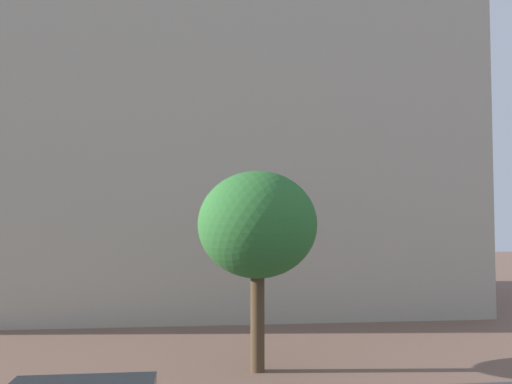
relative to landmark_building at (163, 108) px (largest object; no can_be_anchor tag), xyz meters
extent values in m
cube|color=#B2A893|center=(-0.22, 0.22, -2.07)|extent=(28.96, 14.82, 15.99)
cube|color=#B2A893|center=(1.86, 0.22, 6.02)|extent=(5.33, 5.33, 32.18)
cylinder|color=#B2A893|center=(12.76, -5.69, -0.76)|extent=(2.80, 2.80, 18.60)
cylinder|color=#4C3823|center=(3.33, -14.01, -8.71)|extent=(0.39, 0.39, 2.71)
ellipsoid|color=#2D6B2D|center=(3.33, -14.01, -6.03)|extent=(3.33, 3.33, 2.99)
camera|label=1|loc=(1.49, -29.39, -5.93)|focal=38.99mm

